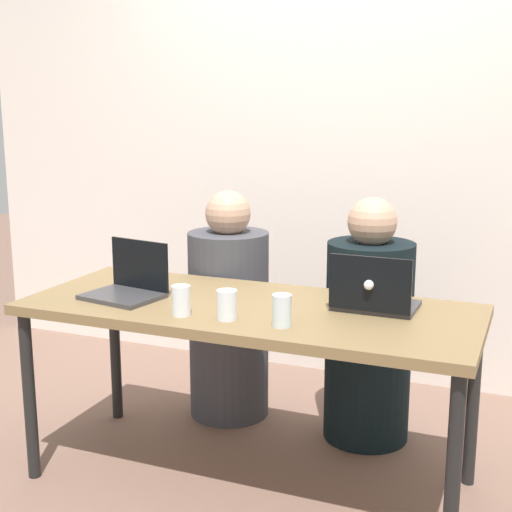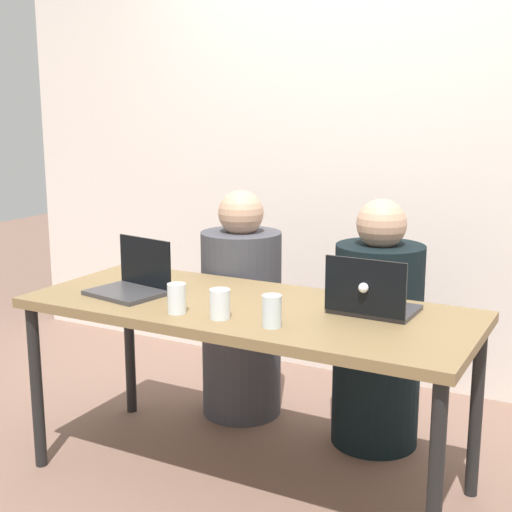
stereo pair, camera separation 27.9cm
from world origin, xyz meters
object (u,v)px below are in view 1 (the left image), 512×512
Objects in this scene: person_on_right at (368,334)px; water_glass_right at (282,313)px; person_on_left at (229,317)px; laptop_front_left at (129,285)px; laptop_back_right at (374,298)px; water_glass_left at (181,303)px; water_glass_center at (226,307)px.

person_on_right is 9.72× the size of water_glass_right.
person_on_right is at bearing 80.28° from water_glass_right.
person_on_left reaches higher than laptop_front_left.
water_glass_left is (-0.64, -0.33, 0.00)m from laptop_back_right.
water_glass_center is at bearing 75.38° from person_on_right.
laptop_front_left is 0.73m from water_glass_right.
person_on_right is 3.59× the size of laptop_back_right.
person_on_left is 9.71× the size of water_glass_right.
laptop_back_right reaches higher than water_glass_left.
water_glass_right is at bearing 120.97° from person_on_left.
person_on_left is at bearing 113.72° from water_glass_center.
person_on_left reaches higher than water_glass_left.
person_on_right is 1.00m from water_glass_left.
water_glass_left is 0.39m from water_glass_right.
person_on_right reaches higher than water_glass_right.
laptop_back_right is at bearing 27.12° from water_glass_left.
water_glass_right reaches higher than water_glass_left.
laptop_front_left is at bearing 154.32° from water_glass_left.
laptop_front_left reaches higher than water_glass_center.
laptop_front_left is (-0.97, -0.17, -0.00)m from laptop_back_right.
person_on_right reaches higher than water_glass_left.
water_glass_right is (-0.13, -0.78, 0.30)m from person_on_right.
water_glass_center is at bearing 34.39° from laptop_back_right.
person_on_right is 0.84m from water_glass_right.
water_glass_left is at bearing -177.73° from water_glass_right.
laptop_front_left reaches higher than water_glass_right.
laptop_front_left is (-0.15, -0.64, 0.30)m from person_on_left.
person_on_right is at bearing 56.65° from water_glass_left.
laptop_back_right reaches higher than water_glass_center.
person_on_right is (0.69, 0.00, 0.00)m from person_on_left.
laptop_back_right is 2.75× the size of water_glass_left.
person_on_left is 1.00× the size of person_on_right.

